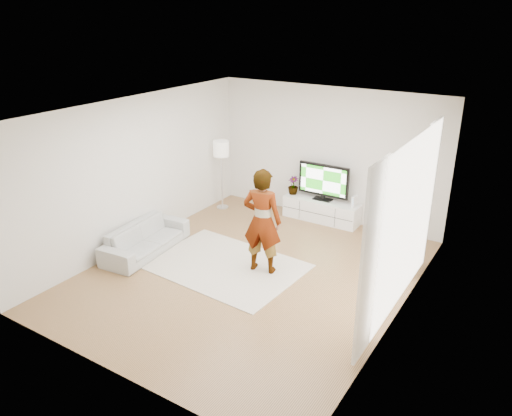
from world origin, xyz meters
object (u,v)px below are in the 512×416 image
Objects in this scene: sofa at (146,238)px; floor_lamp at (221,152)px; television at (324,181)px; player at (262,221)px; media_console at (321,210)px; rug at (225,265)px.

floor_lamp is at bearing -3.08° from sofa.
television is 0.61× the size of player.
player is 3.09m from floor_lamp.
floor_lamp is (-2.22, -0.53, 1.08)m from media_console.
floor_lamp is at bearing -52.71° from player.
media_console is 1.47× the size of television.
television is 3.82m from sofa.
sofa is (-2.13, -3.12, -0.61)m from television.
media_console is 2.65m from player.
sofa is (-2.20, -0.54, -0.66)m from player.
rug is at bearing -83.60° from sofa.
media_console is 3.75m from sofa.
television is 0.43× the size of rug.
rug is at bearing -101.37° from television.
television reaches higher than rug.
sofa is at bearing -87.82° from floor_lamp.
player is at bearing 18.72° from rug.
player reaches higher than media_console.
floor_lamp is (-1.66, 2.24, 1.31)m from rug.
media_console is 0.89× the size of sofa.
media_console is at bearing 78.51° from rug.
media_console is at bearing -99.63° from player.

